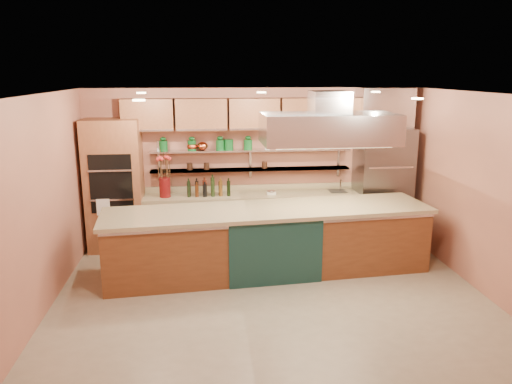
{
  "coord_description": "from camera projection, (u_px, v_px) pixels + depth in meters",
  "views": [
    {
      "loc": [
        -0.92,
        -6.48,
        3.07
      ],
      "look_at": [
        -0.1,
        1.0,
        1.26
      ],
      "focal_mm": 35.0,
      "sensor_mm": 36.0,
      "label": 1
    }
  ],
  "objects": [
    {
      "name": "upper_cabinets",
      "position": [
        254.0,
        114.0,
        8.77
      ],
      "size": [
        4.6,
        0.36,
        0.55
      ],
      "primitive_type": "cube",
      "color": "#985937",
      "rests_on": "wall_back"
    },
    {
      "name": "wall_back",
      "position": [
        253.0,
        165.0,
        9.17
      ],
      "size": [
        6.0,
        0.04,
        2.8
      ],
      "primitive_type": "cube",
      "color": "#B46E55",
      "rests_on": "floor"
    },
    {
      "name": "wall_right",
      "position": [
        481.0,
        193.0,
        7.07
      ],
      "size": [
        0.04,
        5.0,
        2.8
      ],
      "primitive_type": "cube",
      "color": "#B46E55",
      "rests_on": "floor"
    },
    {
      "name": "ceiling_downlights",
      "position": [
        270.0,
        95.0,
        6.62
      ],
      "size": [
        4.0,
        2.8,
        0.02
      ],
      "primitive_type": "cube",
      "color": "#FFE5A5",
      "rests_on": "ceiling"
    },
    {
      "name": "range_hood",
      "position": [
        329.0,
        128.0,
        7.46
      ],
      "size": [
        2.0,
        1.0,
        0.45
      ],
      "primitive_type": "cube",
      "color": "silver",
      "rests_on": "ceiling"
    },
    {
      "name": "oven_stack",
      "position": [
        115.0,
        186.0,
        8.66
      ],
      "size": [
        0.95,
        0.64,
        2.3
      ],
      "primitive_type": "cube",
      "color": "#985937",
      "rests_on": "floor"
    },
    {
      "name": "island",
      "position": [
        268.0,
        240.0,
        7.77
      ],
      "size": [
        5.02,
        1.5,
        1.03
      ],
      "primitive_type": "cube",
      "rotation": [
        0.0,
        0.0,
        0.09
      ],
      "color": "brown",
      "rests_on": "floor"
    },
    {
      "name": "wall_shelf_lower",
      "position": [
        251.0,
        169.0,
        9.05
      ],
      "size": [
        3.6,
        0.26,
        0.03
      ],
      "primitive_type": "cube",
      "color": "silver",
      "rests_on": "wall_back"
    },
    {
      "name": "flower_vase",
      "position": [
        165.0,
        187.0,
        8.73
      ],
      "size": [
        0.24,
        0.24,
        0.35
      ],
      "primitive_type": "cylinder",
      "rotation": [
        0.0,
        0.0,
        -0.29
      ],
      "color": "#5E0E0F",
      "rests_on": "back_counter"
    },
    {
      "name": "wall_left",
      "position": [
        42.0,
        205.0,
        6.44
      ],
      "size": [
        0.04,
        5.0,
        2.8
      ],
      "primitive_type": "cube",
      "color": "#B46E55",
      "rests_on": "floor"
    },
    {
      "name": "oil_bottle_cluster",
      "position": [
        209.0,
        189.0,
        8.82
      ],
      "size": [
        0.83,
        0.27,
        0.26
      ],
      "primitive_type": "cube",
      "rotation": [
        0.0,
        0.0,
        0.04
      ],
      "color": "black",
      "rests_on": "back_counter"
    },
    {
      "name": "ceiling",
      "position": [
        272.0,
        94.0,
        6.42
      ],
      "size": [
        6.0,
        5.0,
        0.02
      ],
      "primitive_type": "cube",
      "color": "black",
      "rests_on": "wall_back"
    },
    {
      "name": "kitchen_scale",
      "position": [
        271.0,
        192.0,
        8.96
      ],
      "size": [
        0.17,
        0.14,
        0.09
      ],
      "primitive_type": "cube",
      "rotation": [
        0.0,
        0.0,
        -0.15
      ],
      "color": "white",
      "rests_on": "back_counter"
    },
    {
      "name": "bar_faucet",
      "position": [
        340.0,
        185.0,
        9.18
      ],
      "size": [
        0.03,
        0.03,
        0.22
      ],
      "primitive_type": "cylinder",
      "rotation": [
        0.0,
        0.0,
        0.15
      ],
      "color": "silver",
      "rests_on": "back_counter"
    },
    {
      "name": "green_canister",
      "position": [
        229.0,
        145.0,
        8.9
      ],
      "size": [
        0.18,
        0.18,
        0.19
      ],
      "primitive_type": "cylinder",
      "rotation": [
        0.0,
        0.0,
        -0.19
      ],
      "color": "#104F1E",
      "rests_on": "wall_shelf_upper"
    },
    {
      "name": "refrigerator",
      "position": [
        382.0,
        185.0,
        9.15
      ],
      "size": [
        0.95,
        0.72,
        2.1
      ],
      "primitive_type": "cube",
      "color": "slate",
      "rests_on": "floor"
    },
    {
      "name": "wall_front",
      "position": [
        311.0,
        270.0,
        4.34
      ],
      "size": [
        6.0,
        0.04,
        2.8
      ],
      "primitive_type": "cube",
      "color": "#B46E55",
      "rests_on": "floor"
    },
    {
      "name": "wall_shelf_upper",
      "position": [
        251.0,
        150.0,
        8.97
      ],
      "size": [
        3.6,
        0.26,
        0.03
      ],
      "primitive_type": "cube",
      "color": "silver",
      "rests_on": "wall_back"
    },
    {
      "name": "back_counter",
      "position": [
        252.0,
        219.0,
        9.09
      ],
      "size": [
        3.84,
        0.64,
        0.93
      ],
      "primitive_type": "cube",
      "color": "tan",
      "rests_on": "floor"
    },
    {
      "name": "floor",
      "position": [
        271.0,
        295.0,
        7.08
      ],
      "size": [
        6.0,
        5.0,
        0.02
      ],
      "primitive_type": "cube",
      "color": "gray",
      "rests_on": "ground"
    },
    {
      "name": "copper_kettle",
      "position": [
        202.0,
        146.0,
        8.86
      ],
      "size": [
        0.25,
        0.25,
        0.15
      ],
      "primitive_type": "ellipsoid",
      "rotation": [
        0.0,
        0.0,
        0.4
      ],
      "color": "#BC4D2B",
      "rests_on": "wall_shelf_upper"
    }
  ]
}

